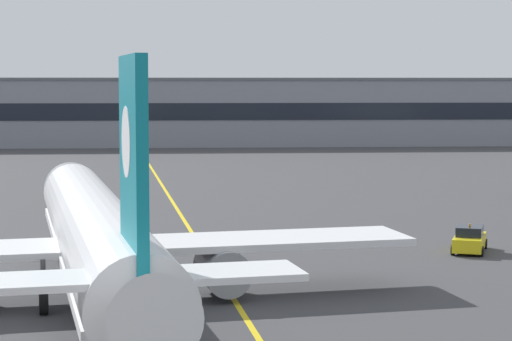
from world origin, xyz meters
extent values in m
cube|color=yellow|center=(0.00, 30.00, 0.00)|extent=(14.56, 179.46, 0.01)
cylinder|color=white|center=(-5.60, 15.55, 3.50)|extent=(9.59, 36.14, 3.80)
cone|color=white|center=(-8.74, 34.60, 3.50)|extent=(3.98, 3.15, 3.61)
cone|color=white|center=(-2.45, -3.59, 3.90)|extent=(3.27, 3.23, 2.85)
cube|color=white|center=(-5.60, 15.55, 2.46)|extent=(9.05, 33.29, 0.44)
cube|color=black|center=(-8.43, 32.72, 4.17)|extent=(2.99, 1.55, 0.60)
cube|color=white|center=(-5.70, 16.15, 2.65)|extent=(32.35, 9.93, 0.36)
cylinder|color=gray|center=(0.58, 16.16, 1.43)|extent=(2.85, 3.93, 2.30)
cylinder|color=black|center=(0.28, 17.99, 1.43)|extent=(1.96, 0.49, 1.95)
cube|color=#0F7A89|center=(-3.04, -0.04, 8.05)|extent=(1.17, 4.80, 7.20)
cylinder|color=white|center=(-3.09, 0.26, 8.77)|extent=(0.82, 2.44, 2.40)
cube|color=white|center=(-2.94, -0.63, 4.36)|extent=(11.31, 4.55, 0.24)
cylinder|color=#4C4C51|center=(-7.96, 29.86, 1.48)|extent=(0.24, 0.24, 1.60)
cylinder|color=black|center=(-7.96, 29.86, 0.45)|extent=(0.54, 0.95, 0.90)
cylinder|color=#4C4C51|center=(-7.84, 13.16, 1.77)|extent=(0.24, 0.24, 1.60)
cylinder|color=black|center=(-7.84, 13.16, 0.65)|extent=(0.61, 1.35, 1.30)
cylinder|color=#4C4C51|center=(-2.71, 14.00, 1.77)|extent=(0.24, 0.24, 1.60)
cylinder|color=black|center=(-2.71, 14.00, 0.65)|extent=(0.61, 1.35, 1.30)
cube|color=yellow|center=(16.84, 28.63, 0.62)|extent=(3.20, 4.57, 0.84)
cube|color=black|center=(16.87, 28.73, 1.34)|extent=(2.31, 2.73, 0.60)
cylinder|color=orange|center=(16.84, 28.63, 1.72)|extent=(0.14, 0.14, 0.14)
cube|color=yellow|center=(16.84, 28.63, 0.62)|extent=(3.16, 4.39, 0.14)
cylinder|color=black|center=(16.58, 30.40, 0.32)|extent=(0.44, 0.68, 0.64)
cylinder|color=black|center=(18.22, 29.76, 0.32)|extent=(0.44, 0.68, 0.64)
cylinder|color=black|center=(15.45, 27.51, 0.32)|extent=(0.44, 0.68, 0.64)
cylinder|color=black|center=(17.10, 26.87, 0.32)|extent=(0.44, 0.68, 0.64)
cube|color=gray|center=(5.93, 137.64, 5.53)|extent=(130.47, 12.00, 11.06)
cube|color=black|center=(5.93, 131.59, 5.93)|extent=(125.25, 0.12, 2.80)
cube|color=#595C63|center=(5.93, 137.64, 11.26)|extent=(130.87, 12.40, 0.40)
camera|label=1|loc=(-1.52, -33.55, 10.76)|focal=70.86mm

